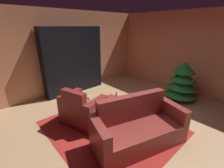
{
  "coord_description": "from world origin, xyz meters",
  "views": [
    {
      "loc": [
        2.26,
        -2.43,
        2.23
      ],
      "look_at": [
        -0.3,
        -0.12,
        0.92
      ],
      "focal_mm": 24.74,
      "sensor_mm": 36.0,
      "label": 1
    }
  ],
  "objects": [
    {
      "name": "area_rug",
      "position": [
        -0.0,
        -0.42,
        0.0
      ],
      "size": [
        2.8,
        2.51,
        0.01
      ],
      "primitive_type": "cube",
      "color": "#A52520",
      "rests_on": "ground"
    },
    {
      "name": "decorated_tree",
      "position": [
        0.37,
        2.22,
        0.61
      ],
      "size": [
        0.95,
        0.95,
        1.21
      ],
      "color": "brown",
      "rests_on": "ground"
    },
    {
      "name": "couch_red",
      "position": [
        0.72,
        -0.37,
        0.32
      ],
      "size": [
        1.26,
        1.95,
        0.95
      ],
      "color": "maroon",
      "rests_on": "ground"
    },
    {
      "name": "wall_left",
      "position": [
        -2.73,
        0.0,
        1.36
      ],
      "size": [
        0.06,
        6.14,
        2.73
      ],
      "primitive_type": "cube",
      "color": "tan",
      "rests_on": "ground"
    },
    {
      "name": "book_stack_on_table",
      "position": [
        -0.02,
        -0.46,
        0.54
      ],
      "size": [
        0.21,
        0.18,
        0.12
      ],
      "color": "#347E4F",
      "rests_on": "coffee_table"
    },
    {
      "name": "ground_plane",
      "position": [
        0.0,
        0.0,
        0.0
      ],
      "size": [
        7.23,
        7.23,
        0.0
      ],
      "primitive_type": "plane",
      "color": "tan"
    },
    {
      "name": "bottle_on_table",
      "position": [
        -0.07,
        -0.2,
        0.61
      ],
      "size": [
        0.07,
        0.07,
        0.32
      ],
      "color": "navy",
      "rests_on": "coffee_table"
    },
    {
      "name": "bookshelf_unit",
      "position": [
        -2.47,
        0.21,
        1.07
      ],
      "size": [
        0.35,
        2.1,
        2.21
      ],
      "color": "black",
      "rests_on": "ground"
    },
    {
      "name": "coffee_table",
      "position": [
        -0.07,
        -0.42,
        0.44
      ],
      "size": [
        0.8,
        0.8,
        0.48
      ],
      "color": "black",
      "rests_on": "ground"
    },
    {
      "name": "armchair_red",
      "position": [
        -0.6,
        -0.81,
        0.33
      ],
      "size": [
        1.13,
        0.94,
        0.92
      ],
      "color": "maroon",
      "rests_on": "ground"
    },
    {
      "name": "wall_back",
      "position": [
        0.0,
        3.04,
        1.36
      ],
      "size": [
        5.52,
        0.06,
        2.73
      ],
      "primitive_type": "cube",
      "color": "tan",
      "rests_on": "ground"
    }
  ]
}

